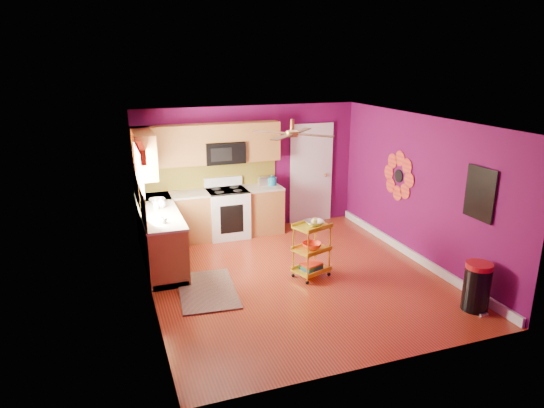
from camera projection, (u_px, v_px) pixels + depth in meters
name	position (u px, v px, depth m)	size (l,w,h in m)	color
ground	(295.00, 276.00, 7.83)	(5.00, 5.00, 0.00)	maroon
room_envelope	(298.00, 178.00, 7.36)	(4.54, 5.04, 2.52)	#5E0A48
lower_cabinets	(190.00, 225.00, 8.91)	(2.81, 2.31, 0.94)	brown
electric_range	(227.00, 212.00, 9.47)	(0.76, 0.66, 1.13)	white
upper_cabinetry	(189.00, 148.00, 8.86)	(2.80, 2.30, 1.26)	brown
left_window	(140.00, 168.00, 7.56)	(0.08, 1.35, 1.08)	white
panel_door	(311.00, 175.00, 10.19)	(0.95, 0.11, 2.15)	white
right_wall_art	(432.00, 183.00, 7.81)	(0.04, 2.74, 1.04)	black
ceiling_fan	(292.00, 133.00, 7.34)	(1.01, 1.01, 0.26)	#BF8C3F
shag_rug	(207.00, 290.00, 7.33)	(0.84, 1.37, 0.02)	black
rolling_cart	(312.00, 247.00, 7.68)	(0.64, 0.55, 0.97)	yellow
trash_can	(477.00, 287.00, 6.71)	(0.37, 0.40, 0.70)	black
teal_kettle	(272.00, 181.00, 9.66)	(0.18, 0.18, 0.21)	#147498
toaster	(264.00, 181.00, 9.66)	(0.22, 0.15, 0.18)	beige
soap_bottle_a	(156.00, 204.00, 8.14)	(0.08, 0.08, 0.18)	#EA3F72
soap_bottle_b	(161.00, 202.00, 8.21)	(0.15, 0.15, 0.19)	white
counter_dish	(157.00, 201.00, 8.52)	(0.27, 0.27, 0.07)	white
counter_cup	(164.00, 220.00, 7.46)	(0.11, 0.11, 0.09)	white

